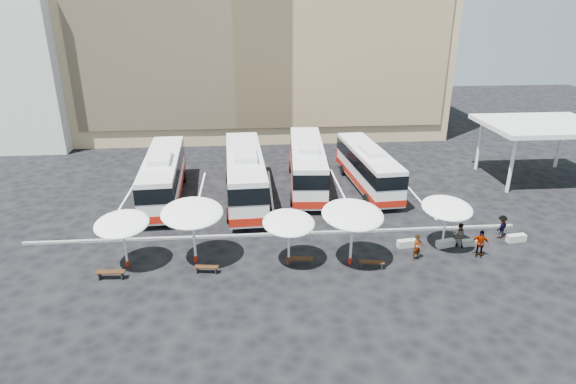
{
  "coord_description": "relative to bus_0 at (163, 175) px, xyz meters",
  "views": [
    {
      "loc": [
        -1.6,
        -29.33,
        15.17
      ],
      "look_at": [
        1.0,
        3.0,
        2.2
      ],
      "focal_mm": 30.0,
      "sensor_mm": 36.0,
      "label": 1
    }
  ],
  "objects": [
    {
      "name": "passenger_0",
      "position": [
        17.26,
        -11.48,
        -1.19
      ],
      "size": [
        0.73,
        0.62,
        1.69
      ],
      "primitive_type": "imported",
      "rotation": [
        0.0,
        0.0,
        0.41
      ],
      "color": "black",
      "rests_on": "ground"
    },
    {
      "name": "passenger_1",
      "position": [
        20.63,
        -10.01,
        -1.2
      ],
      "size": [
        1.01,
        0.94,
        1.65
      ],
      "primitive_type": "imported",
      "rotation": [
        0.0,
        0.0,
        2.64
      ],
      "color": "black",
      "rests_on": "ground"
    },
    {
      "name": "bus_3",
      "position": [
        17.09,
        1.19,
        -0.12
      ],
      "size": [
        3.42,
        11.95,
        3.74
      ],
      "rotation": [
        0.0,
        0.0,
        0.08
      ],
      "color": "silver",
      "rests_on": "ground"
    },
    {
      "name": "sunshade_1",
      "position": [
        3.5,
        -10.7,
        1.29
      ],
      "size": [
        4.24,
        4.28,
        3.92
      ],
      "rotation": [
        0.0,
        0.0,
        0.14
      ],
      "color": "silver",
      "rests_on": "ground"
    },
    {
      "name": "bay_lines",
      "position": [
        8.71,
        0.05,
        -2.03
      ],
      "size": [
        24.15,
        12.0,
        0.01
      ],
      "color": "white",
      "rests_on": "ground"
    },
    {
      "name": "bus_2",
      "position": [
        11.92,
        1.84,
        0.06
      ],
      "size": [
        3.68,
        13.06,
        4.09
      ],
      "rotation": [
        0.0,
        0.0,
        -0.07
      ],
      "color": "silver",
      "rests_on": "ground"
    },
    {
      "name": "sunshade_2",
      "position": [
        9.24,
        -11.44,
        0.78
      ],
      "size": [
        3.74,
        3.77,
        3.31
      ],
      "rotation": [
        0.0,
        0.0,
        0.2
      ],
      "color": "silver",
      "rests_on": "ground"
    },
    {
      "name": "bus_0",
      "position": [
        0.0,
        0.0,
        0.0
      ],
      "size": [
        3.46,
        12.67,
        3.98
      ],
      "rotation": [
        0.0,
        0.0,
        0.06
      ],
      "color": "silver",
      "rests_on": "ground"
    },
    {
      "name": "service_canopy",
      "position": [
        32.71,
        2.05,
        2.83
      ],
      "size": [
        10.0,
        8.0,
        5.2
      ],
      "color": "silver",
      "rests_on": "ground"
    },
    {
      "name": "wood_bench_1",
      "position": [
        4.27,
        -12.07,
        -1.7
      ],
      "size": [
        1.46,
        0.57,
        0.43
      ],
      "rotation": [
        0.0,
        0.0,
        -0.14
      ],
      "color": "black",
      "rests_on": "ground"
    },
    {
      "name": "curb_divider",
      "position": [
        8.71,
        -7.45,
        -1.96
      ],
      "size": [
        34.0,
        0.25,
        0.15
      ],
      "primitive_type": "cube",
      "color": "black",
      "rests_on": "ground"
    },
    {
      "name": "conc_bench_3",
      "position": [
        24.79,
        -9.67,
        -1.79
      ],
      "size": [
        1.36,
        0.6,
        0.49
      ],
      "primitive_type": "cube",
      "rotation": [
        0.0,
        0.0,
        0.13
      ],
      "color": "#989892",
      "rests_on": "ground"
    },
    {
      "name": "wood_bench_0",
      "position": [
        -1.25,
        -12.3,
        -1.65
      ],
      "size": [
        1.65,
        0.51,
        0.5
      ],
      "rotation": [
        0.0,
        0.0,
        -0.04
      ],
      "color": "black",
      "rests_on": "ground"
    },
    {
      "name": "conc_bench_1",
      "position": [
        19.75,
        -10.02,
        -1.79
      ],
      "size": [
        1.34,
        0.72,
        0.48
      ],
      "primitive_type": "cube",
      "rotation": [
        0.0,
        0.0,
        0.24
      ],
      "color": "#989892",
      "rests_on": "ground"
    },
    {
      "name": "sunshade_3",
      "position": [
        13.03,
        -11.7,
        1.28
      ],
      "size": [
        4.46,
        4.5,
        3.9
      ],
      "rotation": [
        0.0,
        0.0,
        0.22
      ],
      "color": "silver",
      "rests_on": "ground"
    },
    {
      "name": "conc_bench_0",
      "position": [
        17.19,
        -9.82,
        -1.79
      ],
      "size": [
        1.34,
        0.59,
        0.49
      ],
      "primitive_type": "cube",
      "rotation": [
        0.0,
        0.0,
        0.13
      ],
      "color": "#989892",
      "rests_on": "ground"
    },
    {
      "name": "bus_1",
      "position": [
        6.58,
        -0.58,
        0.15
      ],
      "size": [
        3.58,
        13.56,
        4.27
      ],
      "rotation": [
        0.0,
        0.0,
        0.04
      ],
      "color": "silver",
      "rests_on": "ground"
    },
    {
      "name": "sunshade_4",
      "position": [
        19.44,
        -10.19,
        0.84
      ],
      "size": [
        3.41,
        3.45,
        3.38
      ],
      "rotation": [
        0.0,
        0.0,
        0.06
      ],
      "color": "silver",
      "rests_on": "ground"
    },
    {
      "name": "apartment_block",
      "position": [
        -19.29,
        20.05,
        6.97
      ],
      "size": [
        14.0,
        14.0,
        18.0
      ],
      "primitive_type": "cube",
      "color": "silver",
      "rests_on": "ground"
    },
    {
      "name": "sandstone_building",
      "position": [
        8.71,
        23.92,
        10.59
      ],
      "size": [
        42.0,
        18.25,
        29.6
      ],
      "color": "tan",
      "rests_on": "ground"
    },
    {
      "name": "passenger_2",
      "position": [
        21.34,
        -11.47,
        -1.12
      ],
      "size": [
        1.16,
        0.77,
        1.83
      ],
      "primitive_type": "imported",
      "rotation": [
        0.0,
        0.0,
        -0.33
      ],
      "color": "black",
      "rests_on": "ground"
    },
    {
      "name": "passenger_3",
      "position": [
        23.97,
        -9.03,
        -1.21
      ],
      "size": [
        1.22,
        1.08,
        1.64
      ],
      "primitive_type": "imported",
      "rotation": [
        0.0,
        0.0,
        3.7
      ],
      "color": "black",
      "rests_on": "ground"
    },
    {
      "name": "sunshade_0",
      "position": [
        -0.62,
        -10.92,
        0.83
      ],
      "size": [
        3.31,
        3.35,
        3.37
      ],
      "rotation": [
        0.0,
        0.0,
        -0.03
      ],
      "color": "silver",
      "rests_on": "ground"
    },
    {
      "name": "wood_bench_3",
      "position": [
        14.21,
        -12.34,
        -1.68
      ],
      "size": [
        1.56,
        0.68,
        0.46
      ],
      "rotation": [
        0.0,
        0.0,
        -0.19
      ],
      "color": "black",
      "rests_on": "ground"
    },
    {
      "name": "ground",
      "position": [
        8.71,
        -7.95,
        -2.03
      ],
      "size": [
        120.0,
        120.0,
        0.0
      ],
      "primitive_type": "plane",
      "color": "black",
      "rests_on": "ground"
    },
    {
      "name": "wood_bench_2",
      "position": [
        9.89,
        -11.63,
        -1.64
      ],
      "size": [
        1.7,
        0.68,
        0.51
      ],
      "rotation": [
        0.0,
        0.0,
        -0.15
      ],
      "color": "black",
      "rests_on": "ground"
    },
    {
      "name": "conc_bench_2",
      "position": [
        21.28,
        -10.0,
        -1.82
      ],
      "size": [
        1.14,
        0.42,
        0.42
      ],
      "primitive_type": "cube",
      "rotation": [
        0.0,
        0.0,
        0.04
      ],
      "color": "#989892",
      "rests_on": "ground"
    }
  ]
}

